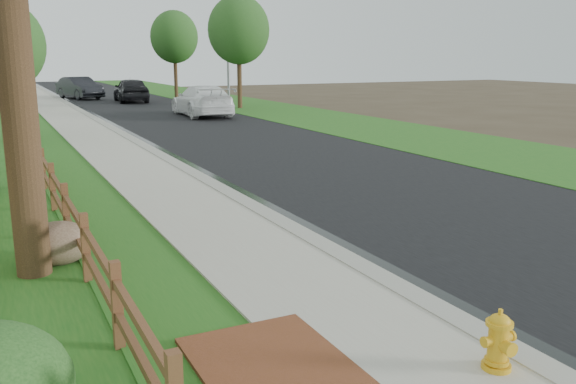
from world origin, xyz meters
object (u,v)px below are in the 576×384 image
white_suv (202,101)px  dark_car_mid (131,90)px  ranch_fence (59,196)px  streetlight (225,35)px  fire_hydrant (498,342)px

white_suv → dark_car_mid: 12.58m
white_suv → dark_car_mid: dark_car_mid is taller
ranch_fence → streetlight: size_ratio=2.02×
white_suv → streetlight: 8.55m
ranch_fence → fire_hydrant: size_ratio=24.84×
dark_car_mid → streetlight: streetlight is taller
dark_car_mid → streetlight: bearing=134.8°
dark_car_mid → streetlight: (5.22, -5.98, 3.84)m
ranch_fence → white_suv: bearing=64.3°
ranch_fence → fire_hydrant: ranch_fence is taller
ranch_fence → white_suv: white_suv is taller
white_suv → streetlight: streetlight is taller
fire_hydrant → white_suv: white_suv is taller
ranch_fence → streetlight: 30.57m
streetlight → dark_car_mid: bearing=131.1°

